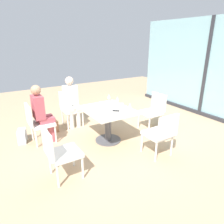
# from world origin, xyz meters

# --- Properties ---
(ground_plane) EXTENTS (12.00, 12.00, 0.00)m
(ground_plane) POSITION_xyz_m (0.00, 0.00, 0.00)
(ground_plane) COLOR tan
(window_wall_backdrop) EXTENTS (4.81, 0.10, 2.70)m
(window_wall_backdrop) POSITION_xyz_m (0.00, 3.20, 1.21)
(window_wall_backdrop) COLOR #8CB7BC
(window_wall_backdrop) RESTS_ON ground_plane
(dining_table_main) EXTENTS (1.12, 0.94, 0.73)m
(dining_table_main) POSITION_xyz_m (0.00, 0.00, 0.54)
(dining_table_main) COLOR silver
(dining_table_main) RESTS_ON ground_plane
(chair_side_end) EXTENTS (0.50, 0.46, 0.87)m
(chair_side_end) POSITION_xyz_m (-1.31, -0.34, 0.50)
(chair_side_end) COLOR silver
(chair_side_end) RESTS_ON ground_plane
(chair_front_left) EXTENTS (0.46, 0.50, 0.87)m
(chair_front_left) POSITION_xyz_m (-0.70, -1.31, 0.50)
(chair_front_left) COLOR silver
(chair_front_left) RESTS_ON ground_plane
(chair_front_right) EXTENTS (0.46, 0.50, 0.87)m
(chair_front_right) POSITION_xyz_m (0.70, -1.31, 0.50)
(chair_front_right) COLOR silver
(chair_front_right) RESTS_ON ground_plane
(chair_near_window) EXTENTS (0.46, 0.51, 0.87)m
(chair_near_window) POSITION_xyz_m (0.00, 1.31, 0.50)
(chair_near_window) COLOR silver
(chair_near_window) RESTS_ON ground_plane
(chair_far_right) EXTENTS (0.50, 0.46, 0.87)m
(chair_far_right) POSITION_xyz_m (1.06, 0.52, 0.50)
(chair_far_right) COLOR silver
(chair_far_right) RESTS_ON ground_plane
(person_side_end) EXTENTS (0.39, 0.34, 1.26)m
(person_side_end) POSITION_xyz_m (-1.21, -0.34, 0.70)
(person_side_end) COLOR silver
(person_side_end) RESTS_ON ground_plane
(person_front_left) EXTENTS (0.34, 0.39, 1.26)m
(person_front_left) POSITION_xyz_m (-0.70, -1.20, 0.70)
(person_front_left) COLOR #B24C56
(person_front_left) RESTS_ON ground_plane
(wine_glass_0) EXTENTS (0.07, 0.07, 0.18)m
(wine_glass_0) POSITION_xyz_m (0.38, 0.29, 0.86)
(wine_glass_0) COLOR silver
(wine_glass_0) RESTS_ON dining_table_main
(wine_glass_1) EXTENTS (0.07, 0.07, 0.18)m
(wine_glass_1) POSITION_xyz_m (-0.44, 0.29, 0.86)
(wine_glass_1) COLOR silver
(wine_glass_1) RESTS_ON dining_table_main
(wine_glass_2) EXTENTS (0.07, 0.07, 0.18)m
(wine_glass_2) POSITION_xyz_m (-0.17, 0.35, 0.86)
(wine_glass_2) COLOR silver
(wine_glass_2) RESTS_ON dining_table_main
(wine_glass_3) EXTENTS (0.07, 0.07, 0.18)m
(wine_glass_3) POSITION_xyz_m (-0.08, -0.15, 0.86)
(wine_glass_3) COLOR silver
(wine_glass_3) RESTS_ON dining_table_main
(coffee_cup) EXTENTS (0.08, 0.08, 0.09)m
(coffee_cup) POSITION_xyz_m (0.04, 0.32, 0.78)
(coffee_cup) COLOR white
(coffee_cup) RESTS_ON dining_table_main
(cell_phone_on_table) EXTENTS (0.14, 0.16, 0.01)m
(cell_phone_on_table) POSITION_xyz_m (0.18, 0.08, 0.73)
(cell_phone_on_table) COLOR black
(cell_phone_on_table) RESTS_ON dining_table_main
(handbag_0) EXTENTS (0.31, 0.17, 0.28)m
(handbag_0) POSITION_xyz_m (-1.14, -0.88, 0.14)
(handbag_0) COLOR #A3704C
(handbag_0) RESTS_ON ground_plane
(handbag_1) EXTENTS (0.33, 0.23, 0.28)m
(handbag_1) POSITION_xyz_m (-0.93, -1.62, 0.14)
(handbag_1) COLOR silver
(handbag_1) RESTS_ON ground_plane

